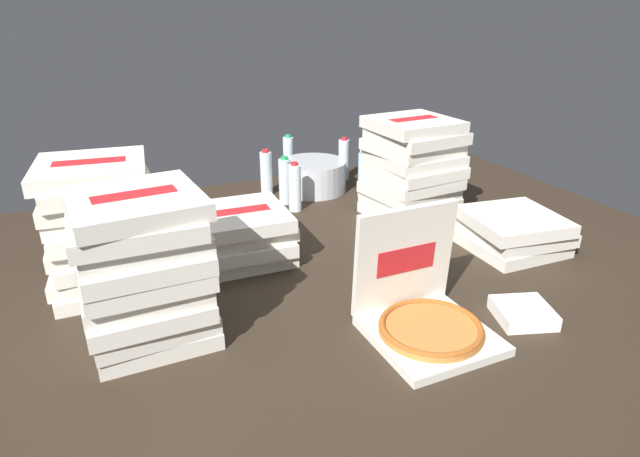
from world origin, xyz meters
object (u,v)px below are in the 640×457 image
(pizza_stack_right_mid, at_px, (144,269))
(napkin_pile, at_px, (523,313))
(pizza_stack_right_far, at_px, (102,226))
(water_bottle_1, at_px, (344,159))
(water_bottle_0, at_px, (364,174))
(water_bottle_4, at_px, (285,181))
(water_bottle_3, at_px, (295,188))
(water_bottle_5, at_px, (266,173))
(pizza_stack_right_near, at_px, (412,169))
(water_bottle_6, at_px, (365,168))
(ice_bucket, at_px, (313,176))
(water_bottle_2, at_px, (288,156))
(pizza_stack_center_near, at_px, (242,234))
(open_pizza_box, at_px, (423,310))
(pizza_stack_left_near, at_px, (513,231))

(pizza_stack_right_mid, height_order, napkin_pile, pizza_stack_right_mid)
(pizza_stack_right_far, height_order, water_bottle_1, pizza_stack_right_far)
(water_bottle_0, bearing_deg, water_bottle_4, 171.07)
(water_bottle_3, relative_size, water_bottle_5, 1.00)
(water_bottle_3, bearing_deg, water_bottle_0, 6.78)
(pizza_stack_right_mid, distance_m, water_bottle_5, 1.33)
(pizza_stack_right_near, xyz_separation_m, water_bottle_6, (-0.01, 0.42, -0.11))
(water_bottle_5, bearing_deg, water_bottle_6, -15.56)
(water_bottle_3, distance_m, napkin_pile, 1.25)
(ice_bucket, height_order, water_bottle_4, water_bottle_4)
(pizza_stack_right_far, xyz_separation_m, water_bottle_3, (0.89, 0.41, -0.11))
(water_bottle_1, height_order, napkin_pile, water_bottle_1)
(pizza_stack_right_mid, relative_size, water_bottle_4, 1.91)
(water_bottle_2, xyz_separation_m, water_bottle_5, (-0.22, -0.25, 0.00))
(pizza_stack_right_near, xyz_separation_m, water_bottle_4, (-0.48, 0.40, -0.11))
(pizza_stack_right_mid, distance_m, water_bottle_6, 1.58)
(pizza_stack_right_mid, xyz_separation_m, water_bottle_5, (0.76, 1.08, -0.11))
(pizza_stack_right_mid, distance_m, water_bottle_2, 1.66)
(water_bottle_6, bearing_deg, water_bottle_4, -177.26)
(pizza_stack_right_far, xyz_separation_m, water_bottle_4, (0.88, 0.52, -0.11))
(water_bottle_2, bearing_deg, water_bottle_6, -54.01)
(pizza_stack_center_near, bearing_deg, water_bottle_5, 63.21)
(open_pizza_box, bearing_deg, water_bottle_2, 82.41)
(pizza_stack_left_near, height_order, water_bottle_2, water_bottle_2)
(pizza_stack_right_mid, relative_size, water_bottle_1, 1.91)
(pizza_stack_right_near, distance_m, water_bottle_2, 0.87)
(water_bottle_4, distance_m, water_bottle_5, 0.17)
(pizza_stack_center_near, xyz_separation_m, water_bottle_2, (0.57, 0.93, 0.01))
(water_bottle_5, bearing_deg, napkin_pile, -77.08)
(water_bottle_6, bearing_deg, water_bottle_2, 125.99)
(pizza_stack_left_near, distance_m, pizza_stack_right_mid, 1.46)
(pizza_stack_right_near, distance_m, ice_bucket, 0.60)
(pizza_stack_center_near, xyz_separation_m, water_bottle_4, (0.38, 0.51, 0.01))
(pizza_stack_right_near, xyz_separation_m, water_bottle_0, (-0.06, 0.34, -0.11))
(water_bottle_0, relative_size, water_bottle_4, 1.00)
(pizza_stack_right_near, relative_size, water_bottle_3, 1.91)
(pizza_stack_right_mid, xyz_separation_m, water_bottle_0, (1.21, 0.85, -0.11))
(water_bottle_4, height_order, water_bottle_6, same)
(ice_bucket, bearing_deg, napkin_pile, -86.24)
(pizza_stack_right_far, height_order, ice_bucket, pizza_stack_right_far)
(water_bottle_0, distance_m, water_bottle_5, 0.51)
(open_pizza_box, relative_size, pizza_stack_right_mid, 0.81)
(pizza_stack_right_near, distance_m, water_bottle_0, 0.36)
(pizza_stack_right_far, distance_m, ice_bucket, 1.27)
(pizza_stack_right_mid, height_order, water_bottle_0, pizza_stack_right_mid)
(ice_bucket, distance_m, water_bottle_1, 0.26)
(pizza_stack_center_near, relative_size, water_bottle_1, 1.58)
(water_bottle_0, relative_size, napkin_pile, 1.42)
(water_bottle_1, distance_m, water_bottle_6, 0.20)
(ice_bucket, distance_m, water_bottle_6, 0.28)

